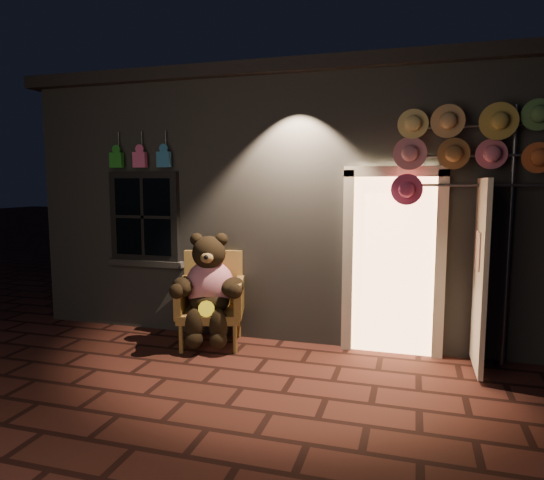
% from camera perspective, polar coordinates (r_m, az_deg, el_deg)
% --- Properties ---
extents(ground, '(60.00, 60.00, 0.00)m').
position_cam_1_polar(ground, '(4.98, -3.55, -16.97)').
color(ground, '#4C241D').
rests_on(ground, ground).
extents(shop_building, '(7.30, 5.95, 3.51)m').
position_cam_1_polar(shop_building, '(8.42, 5.67, 4.90)').
color(shop_building, slate).
rests_on(shop_building, ground).
extents(wicker_armchair, '(0.93, 0.89, 1.14)m').
position_cam_1_polar(wicker_armchair, '(6.14, -7.09, -6.80)').
color(wicker_armchair, '#AD8543').
rests_on(wicker_armchair, ground).
extents(teddy_bear, '(0.92, 0.84, 1.32)m').
position_cam_1_polar(teddy_bear, '(5.96, -7.43, -5.61)').
color(teddy_bear, '#C81545').
rests_on(teddy_bear, ground).
extents(hat_rack, '(1.60, 0.22, 2.83)m').
position_cam_1_polar(hat_rack, '(5.59, 21.94, 10.03)').
color(hat_rack, '#59595E').
rests_on(hat_rack, ground).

